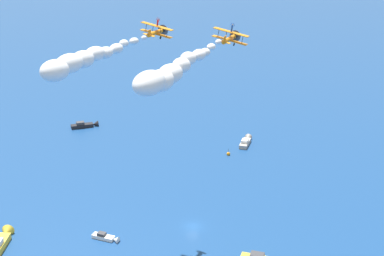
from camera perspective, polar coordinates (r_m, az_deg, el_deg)
ground_plane at (r=125.04m, az=0.09°, el=-10.58°), size 2000.00×2000.00×0.00m
motorboat_near_centre at (r=187.54m, az=-11.40°, el=0.32°), size 3.47×9.60×2.72m
motorboat_far_port at (r=170.66m, az=5.85°, el=-1.46°), size 8.39×8.15×2.70m
motorboat_offshore at (r=125.14m, az=-20.03°, el=-11.50°), size 11.21×7.66×3.23m
motorboat_trailing at (r=121.59m, az=-9.20°, el=-11.60°), size 5.81×5.53×1.85m
marker_buoy at (r=161.89m, az=3.95°, el=-2.80°), size 1.10×1.10×2.10m
biplane_lead at (r=112.57m, az=-3.88°, el=10.34°), size 6.52×6.76×3.67m
wingwalker_lead at (r=112.03m, az=-3.72°, el=11.41°), size 0.76×0.65×1.79m
smoke_trail_lead at (r=89.64m, az=-12.02°, el=7.15°), size 22.88×26.43×4.17m
biplane_wingman at (r=103.89m, az=4.13°, el=9.67°), size 6.52×6.76×3.67m
wingwalker_wingman at (r=103.38m, az=4.36°, el=10.82°), size 0.76×0.65×1.79m
smoke_trail_wingman at (r=78.76m, az=-2.64°, el=5.88°), size 23.99×26.50×4.46m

